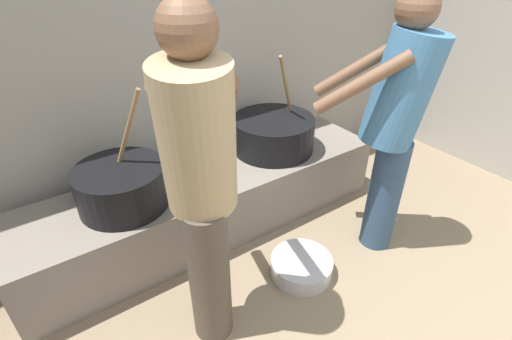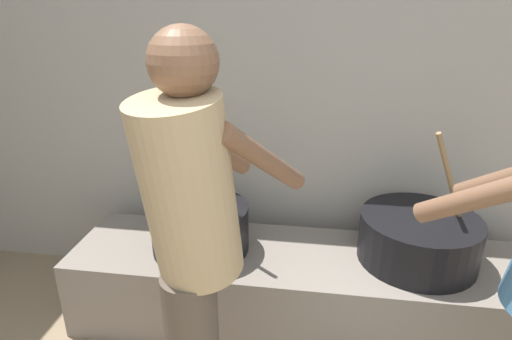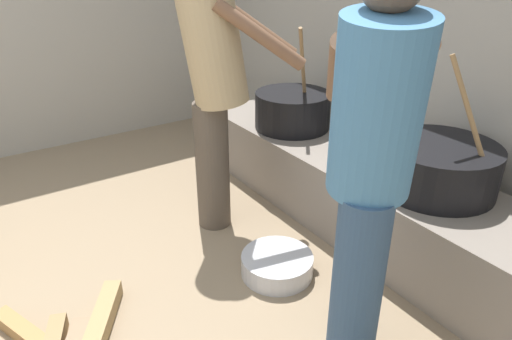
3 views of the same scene
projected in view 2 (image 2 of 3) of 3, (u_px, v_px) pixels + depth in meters
block_enclosure_rear at (327, 98)px, 2.43m from camera, size 5.01×0.20×2.31m
hearth_ledge at (304, 289)px, 2.31m from camera, size 2.48×0.60×0.44m
cooking_pot_main at (418, 238)px, 2.15m from camera, size 0.59×0.59×0.70m
cooking_pot_secondary at (200, 228)px, 2.24m from camera, size 0.51×0.51×0.70m
cook_in_tan_shirt at (192, 236)px, 1.45m from camera, size 0.60×0.74×1.61m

